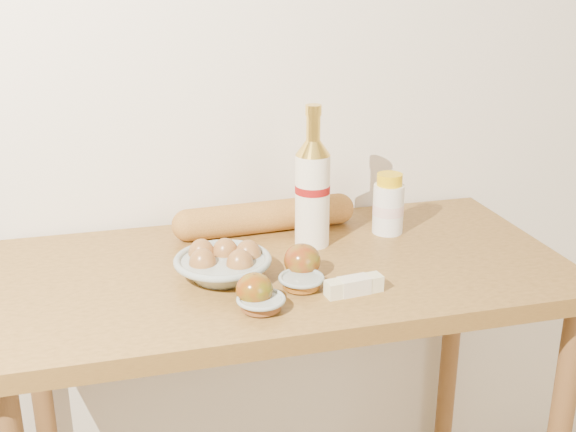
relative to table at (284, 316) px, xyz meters
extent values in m
cube|color=white|center=(0.00, 0.33, 0.52)|extent=(3.50, 0.02, 2.60)
cube|color=olive|center=(0.00, 0.00, 0.10)|extent=(1.20, 0.60, 0.04)
cylinder|color=brown|center=(-0.55, 0.25, -0.35)|extent=(0.05, 0.05, 0.86)
cylinder|color=brown|center=(0.55, 0.25, -0.35)|extent=(0.05, 0.05, 0.86)
cylinder|color=white|center=(0.09, 0.09, 0.23)|extent=(0.09, 0.09, 0.21)
cylinder|color=maroon|center=(0.09, 0.09, 0.26)|extent=(0.09, 0.09, 0.02)
cone|color=#EBBD45|center=(0.09, 0.09, 0.35)|extent=(0.09, 0.09, 0.03)
cylinder|color=#EBBD45|center=(0.09, 0.09, 0.39)|extent=(0.04, 0.04, 0.06)
cylinder|color=#EBBD45|center=(0.09, 0.09, 0.43)|extent=(0.04, 0.04, 0.02)
cylinder|color=white|center=(0.28, 0.12, 0.18)|extent=(0.08, 0.08, 0.12)
cylinder|color=beige|center=(0.28, 0.12, 0.18)|extent=(0.08, 0.08, 0.03)
cylinder|color=yellow|center=(0.28, 0.12, 0.25)|extent=(0.07, 0.07, 0.03)
torus|color=#96A39F|center=(-0.14, -0.03, 0.16)|extent=(0.25, 0.25, 0.02)
ellipsoid|color=brown|center=(-0.18, -0.04, 0.16)|extent=(0.07, 0.07, 0.07)
ellipsoid|color=brown|center=(-0.11, -0.06, 0.16)|extent=(0.07, 0.07, 0.07)
ellipsoid|color=brown|center=(-0.13, 0.00, 0.16)|extent=(0.07, 0.07, 0.07)
ellipsoid|color=brown|center=(-0.17, 0.01, 0.16)|extent=(0.07, 0.07, 0.07)
ellipsoid|color=brown|center=(-0.08, -0.02, 0.16)|extent=(0.07, 0.07, 0.07)
cylinder|color=#C7893C|center=(0.01, 0.20, 0.16)|extent=(0.37, 0.09, 0.07)
sphere|color=#C7893C|center=(-0.18, 0.19, 0.16)|extent=(0.08, 0.08, 0.07)
sphere|color=#C7893C|center=(0.19, 0.21, 0.16)|extent=(0.08, 0.08, 0.07)
ellipsoid|color=#9A0D08|center=(-0.10, -0.17, 0.16)|extent=(0.09, 0.09, 0.06)
cylinder|color=#54391C|center=(-0.10, -0.17, 0.18)|extent=(0.01, 0.01, 0.01)
ellipsoid|color=#990811|center=(0.02, -0.07, 0.16)|extent=(0.09, 0.09, 0.07)
cylinder|color=#53331B|center=(0.02, -0.07, 0.19)|extent=(0.01, 0.01, 0.01)
torus|color=#97A49E|center=(-0.09, -0.19, 0.15)|extent=(0.11, 0.11, 0.01)
cylinder|color=brown|center=(-0.09, -0.19, 0.14)|extent=(0.09, 0.09, 0.02)
torus|color=#929F99|center=(0.00, -0.12, 0.15)|extent=(0.11, 0.11, 0.01)
cylinder|color=brown|center=(0.00, -0.12, 0.14)|extent=(0.09, 0.09, 0.02)
cube|color=beige|center=(0.10, -0.17, 0.14)|extent=(0.12, 0.05, 0.03)
cube|color=beige|center=(0.10, -0.17, 0.14)|extent=(0.06, 0.04, 0.03)
camera|label=1|loc=(-0.35, -1.36, 0.75)|focal=45.00mm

